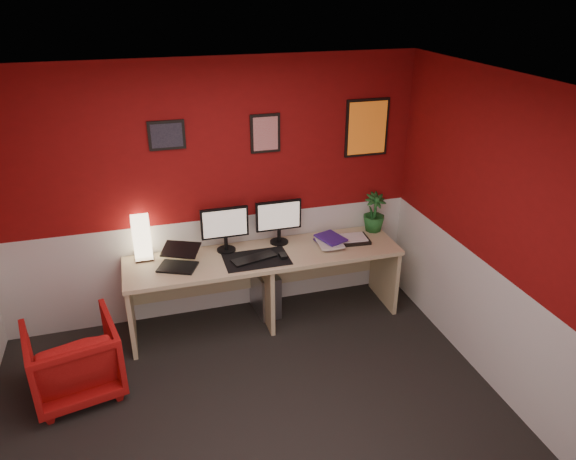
# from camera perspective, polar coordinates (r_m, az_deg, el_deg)

# --- Properties ---
(ground) EXTENTS (4.00, 3.50, 0.01)m
(ground) POSITION_cam_1_polar(r_m,az_deg,el_deg) (4.32, -3.36, -20.50)
(ground) COLOR black
(ground) RESTS_ON ground
(ceiling) EXTENTS (4.00, 3.50, 0.01)m
(ceiling) POSITION_cam_1_polar(r_m,az_deg,el_deg) (3.08, -4.56, 14.09)
(ceiling) COLOR white
(ceiling) RESTS_ON ground
(wall_back) EXTENTS (4.00, 0.01, 2.50)m
(wall_back) POSITION_cam_1_polar(r_m,az_deg,el_deg) (5.09, -8.24, 3.73)
(wall_back) COLOR maroon
(wall_back) RESTS_ON ground
(wall_right) EXTENTS (0.01, 3.50, 2.50)m
(wall_right) POSITION_cam_1_polar(r_m,az_deg,el_deg) (4.36, 22.71, -1.88)
(wall_right) COLOR maroon
(wall_right) RESTS_ON ground
(wainscot_back) EXTENTS (4.00, 0.01, 1.00)m
(wainscot_back) POSITION_cam_1_polar(r_m,az_deg,el_deg) (5.41, -7.75, -3.71)
(wainscot_back) COLOR silver
(wainscot_back) RESTS_ON ground
(wainscot_right) EXTENTS (0.01, 3.50, 1.00)m
(wainscot_right) POSITION_cam_1_polar(r_m,az_deg,el_deg) (4.72, 21.15, -10.03)
(wainscot_right) COLOR silver
(wainscot_right) RESTS_ON ground
(desk) EXTENTS (2.60, 0.65, 0.73)m
(desk) POSITION_cam_1_polar(r_m,az_deg,el_deg) (5.25, -2.44, -6.12)
(desk) COLOR #D2BC86
(desk) RESTS_ON ground
(shoji_lamp) EXTENTS (0.16, 0.16, 0.40)m
(shoji_lamp) POSITION_cam_1_polar(r_m,az_deg,el_deg) (5.08, -15.24, -0.95)
(shoji_lamp) COLOR #FFE5B2
(shoji_lamp) RESTS_ON desk
(laptop) EXTENTS (0.40, 0.35, 0.22)m
(laptop) POSITION_cam_1_polar(r_m,az_deg,el_deg) (4.88, -11.74, -2.83)
(laptop) COLOR black
(laptop) RESTS_ON desk
(monitor_left) EXTENTS (0.45, 0.06, 0.58)m
(monitor_left) POSITION_cam_1_polar(r_m,az_deg,el_deg) (5.04, -6.72, 0.76)
(monitor_left) COLOR black
(monitor_left) RESTS_ON desk
(monitor_right) EXTENTS (0.45, 0.06, 0.58)m
(monitor_right) POSITION_cam_1_polar(r_m,az_deg,el_deg) (5.17, -0.97, 1.55)
(monitor_right) COLOR black
(monitor_right) RESTS_ON desk
(desk_mat) EXTENTS (0.60, 0.38, 0.01)m
(desk_mat) POSITION_cam_1_polar(r_m,az_deg,el_deg) (4.98, -3.36, -3.10)
(desk_mat) COLOR black
(desk_mat) RESTS_ON desk
(keyboard) EXTENTS (0.44, 0.24, 0.02)m
(keyboard) POSITION_cam_1_polar(r_m,az_deg,el_deg) (4.97, -3.61, -3.01)
(keyboard) COLOR black
(keyboard) RESTS_ON desk_mat
(mouse) EXTENTS (0.06, 0.10, 0.03)m
(mouse) POSITION_cam_1_polar(r_m,az_deg,el_deg) (4.99, -0.55, -2.75)
(mouse) COLOR black
(mouse) RESTS_ON desk_mat
(book_bottom) EXTENTS (0.24, 0.30, 0.03)m
(book_bottom) POSITION_cam_1_polar(r_m,az_deg,el_deg) (5.22, 3.36, -1.59)
(book_bottom) COLOR #381C82
(book_bottom) RESTS_ON desk
(book_middle) EXTENTS (0.25, 0.33, 0.02)m
(book_middle) POSITION_cam_1_polar(r_m,az_deg,el_deg) (5.19, 3.18, -1.41)
(book_middle) COLOR silver
(book_middle) RESTS_ON book_bottom
(book_top) EXTENTS (0.29, 0.34, 0.03)m
(book_top) POSITION_cam_1_polar(r_m,az_deg,el_deg) (5.19, 3.66, -1.17)
(book_top) COLOR #381C82
(book_top) RESTS_ON book_middle
(zen_tray) EXTENTS (0.37, 0.28, 0.03)m
(zen_tray) POSITION_cam_1_polar(r_m,az_deg,el_deg) (5.35, 6.67, -1.02)
(zen_tray) COLOR black
(zen_tray) RESTS_ON desk
(potted_plant) EXTENTS (0.24, 0.24, 0.40)m
(potted_plant) POSITION_cam_1_polar(r_m,az_deg,el_deg) (5.53, 9.14, 1.85)
(potted_plant) COLOR #19591E
(potted_plant) RESTS_ON desk
(pc_tower) EXTENTS (0.25, 0.47, 0.45)m
(pc_tower) POSITION_cam_1_polar(r_m,az_deg,el_deg) (5.47, -2.53, -6.42)
(pc_tower) COLOR #99999E
(pc_tower) RESTS_ON ground
(armchair) EXTENTS (0.80, 0.82, 0.63)m
(armchair) POSITION_cam_1_polar(r_m,az_deg,el_deg) (4.76, -21.78, -12.60)
(armchair) COLOR red
(armchair) RESTS_ON ground
(art_left) EXTENTS (0.32, 0.02, 0.26)m
(art_left) POSITION_cam_1_polar(r_m,az_deg,el_deg) (4.86, -12.77, 9.79)
(art_left) COLOR black
(art_left) RESTS_ON wall_back
(art_center) EXTENTS (0.28, 0.02, 0.36)m
(art_center) POSITION_cam_1_polar(r_m,az_deg,el_deg) (5.01, -2.43, 10.21)
(art_center) COLOR red
(art_center) RESTS_ON wall_back
(art_right) EXTENTS (0.44, 0.02, 0.56)m
(art_right) POSITION_cam_1_polar(r_m,az_deg,el_deg) (5.34, 8.38, 10.70)
(art_right) COLOR orange
(art_right) RESTS_ON wall_back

